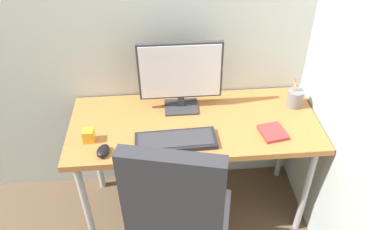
# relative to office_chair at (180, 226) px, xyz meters

# --- Properties ---
(ground_plane) EXTENTS (8.00, 8.00, 0.00)m
(ground_plane) POSITION_rel_office_chair_xyz_m (0.12, 0.60, -0.60)
(ground_plane) COLOR brown
(wall_side_right) EXTENTS (0.04, 2.13, 2.80)m
(wall_side_right) POSITION_rel_office_chair_xyz_m (0.88, 0.38, 0.80)
(wall_side_right) COLOR #B7C1BC
(wall_side_right) RESTS_ON ground_plane
(desk) EXTENTS (1.45, 0.62, 0.75)m
(desk) POSITION_rel_office_chair_xyz_m (0.12, 0.60, 0.09)
(desk) COLOR #B27038
(desk) RESTS_ON ground_plane
(office_chair) EXTENTS (0.58, 0.63, 1.20)m
(office_chair) POSITION_rel_office_chair_xyz_m (0.00, 0.00, 0.00)
(office_chair) COLOR black
(office_chair) RESTS_ON ground_plane
(monitor) EXTENTS (0.49, 0.16, 0.43)m
(monitor) POSITION_rel_office_chair_xyz_m (0.06, 0.75, 0.39)
(monitor) COLOR #333338
(monitor) RESTS_ON desk
(keyboard) EXTENTS (0.45, 0.18, 0.03)m
(keyboard) POSITION_rel_office_chair_xyz_m (0.01, 0.43, 0.17)
(keyboard) COLOR black
(keyboard) RESTS_ON desk
(mouse) EXTENTS (0.08, 0.11, 0.04)m
(mouse) POSITION_rel_office_chair_xyz_m (-0.38, 0.37, 0.18)
(mouse) COLOR black
(mouse) RESTS_ON desk
(pen_holder) EXTENTS (0.10, 0.10, 0.18)m
(pen_holder) POSITION_rel_office_chair_xyz_m (0.75, 0.71, 0.21)
(pen_holder) COLOR slate
(pen_holder) RESTS_ON desk
(notebook) EXTENTS (0.16, 0.17, 0.02)m
(notebook) POSITION_rel_office_chair_xyz_m (0.55, 0.46, 0.16)
(notebook) COLOR #B23333
(notebook) RESTS_ON desk
(desk_clamp_accessory) EXTENTS (0.06, 0.06, 0.07)m
(desk_clamp_accessory) POSITION_rel_office_chair_xyz_m (-0.47, 0.49, 0.19)
(desk_clamp_accessory) COLOR orange
(desk_clamp_accessory) RESTS_ON desk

